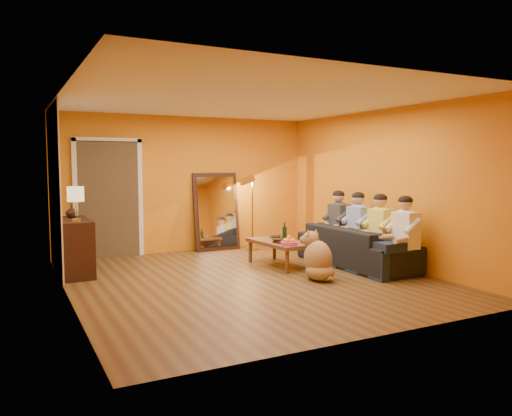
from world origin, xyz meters
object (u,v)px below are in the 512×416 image
sofa (356,246)px  vase (72,211)px  floor_lamp (252,214)px  mirror_frame (216,211)px  laptop (279,237)px  wine_bottle (285,232)px  table_lamp (76,204)px  person_mid_right (359,228)px  coffee_table (280,253)px  sideboard (75,247)px  dog (318,255)px  person_mid_left (381,232)px  person_far_left (406,237)px  person_far_right (339,225)px  tumbler (283,236)px

sofa → vase: bearing=68.0°
floor_lamp → vase: 3.44m
mirror_frame → laptop: size_ratio=4.61×
wine_bottle → sofa: bearing=-25.2°
mirror_frame → table_lamp: bearing=-153.7°
person_mid_right → wine_bottle: size_ratio=3.94×
vase → person_mid_right: bearing=-20.3°
coffee_table → vase: size_ratio=6.28×
sideboard → vase: 0.58m
wine_bottle → laptop: bearing=72.0°
dog → person_mid_right: person_mid_right is taller
person_mid_left → coffee_table: bearing=141.3°
sideboard → table_lamp: bearing=-90.0°
floor_lamp → dog: (-0.28, -2.71, -0.35)m
sofa → person_mid_right: 0.32m
wine_bottle → person_far_left: bearing=-51.3°
sofa → wine_bottle: wine_bottle is taller
vase → mirror_frame: bearing=16.6°
sideboard → floor_lamp: 3.48m
person_mid_left → person_mid_right: (0.00, 0.55, 0.00)m
person_far_right → person_mid_right: bearing=-90.0°
tumbler → table_lamp: bearing=171.4°
sideboard → dog: 3.71m
wine_bottle → table_lamp: bearing=168.3°
person_mid_left → person_mid_right: same height
laptop → vase: size_ratio=1.70×
sideboard → floor_lamp: bearing=11.6°
sideboard → vase: bearing=90.0°
person_mid_right → tumbler: person_mid_right is taller
person_mid_right → wine_bottle: 1.27m
table_lamp → tumbler: (3.23, -0.49, -0.63)m
mirror_frame → tumbler: bearing=-76.6°
wine_bottle → laptop: wine_bottle is taller
floor_lamp → dog: bearing=-83.5°
person_far_left → person_far_right: 1.65m
sideboard → laptop: sideboard is taller
table_lamp → coffee_table: (3.11, -0.61, -0.90)m
sideboard → person_far_right: person_far_right is taller
floor_lamp → dog: 2.75m
coffee_table → floor_lamp: (0.28, 1.61, 0.51)m
sideboard → laptop: bearing=-9.6°
person_mid_left → sideboard: bearing=156.4°
sideboard → dog: (3.12, -2.01, -0.06)m
sofa → person_far_right: person_far_right is taller
coffee_table → person_mid_left: person_mid_left is taller
sideboard → floor_lamp: size_ratio=0.82×
laptop → person_far_left: bearing=-66.8°
sideboard → sofa: sideboard is taller
coffee_table → table_lamp: bearing=164.2°
floor_lamp → person_far_right: floor_lamp is taller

